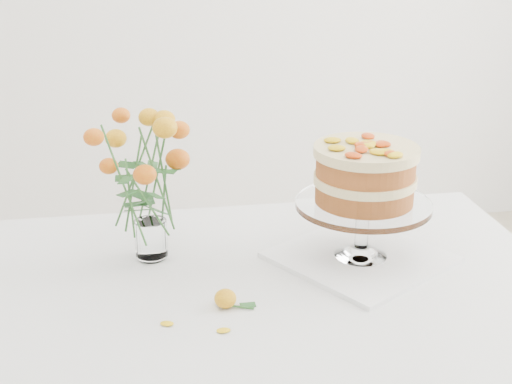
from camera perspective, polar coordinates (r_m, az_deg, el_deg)
The scene contains 7 objects.
table at distance 1.48m, azimuth -2.45°, elevation -10.87°, with size 1.43×0.93×0.76m.
napkin at distance 1.59m, azimuth 8.34°, elevation -5.18°, with size 0.32×0.32×0.01m, color white.
cake_stand at distance 1.52m, azimuth 8.70°, elevation 0.93°, with size 0.29×0.29×0.26m.
rose_vase at distance 1.52m, azimuth -8.71°, elevation 1.88°, with size 0.26×0.26×0.36m.
loose_rose_near at distance 1.38m, azimuth -2.45°, elevation -8.52°, with size 0.07×0.05×0.04m.
stray_petal_a at distance 1.34m, azimuth -7.14°, elevation -10.42°, with size 0.03×0.02×0.00m, color yellow.
stray_petal_b at distance 1.32m, azimuth -2.62°, elevation -11.02°, with size 0.03×0.02×0.00m, color yellow.
Camera 1 is at (-0.14, -1.25, 1.45)m, focal length 50.00 mm.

